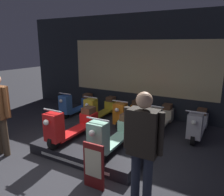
# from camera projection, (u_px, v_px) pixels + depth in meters

# --- Properties ---
(ground_plane) EXTENTS (30.00, 30.00, 0.00)m
(ground_plane) POSITION_uv_depth(u_px,v_px,m) (51.00, 176.00, 3.87)
(ground_plane) COLOR #2D2D33
(shop_wall_back) EXTENTS (8.76, 0.09, 3.20)m
(shop_wall_back) POSITION_uv_depth(u_px,v_px,m) (140.00, 66.00, 6.92)
(shop_wall_back) COLOR #23282D
(shop_wall_back) RESTS_ON ground_plane
(display_platform) EXTENTS (2.31, 1.42, 0.23)m
(display_platform) POSITION_uv_depth(u_px,v_px,m) (93.00, 147.00, 4.71)
(display_platform) COLOR black
(display_platform) RESTS_ON ground_plane
(scooter_display_left) EXTENTS (0.45, 1.62, 0.81)m
(scooter_display_left) POSITION_uv_depth(u_px,v_px,m) (73.00, 124.00, 4.83)
(scooter_display_left) COLOR black
(scooter_display_left) RESTS_ON display_platform
(scooter_display_right) EXTENTS (0.45, 1.62, 0.81)m
(scooter_display_right) POSITION_uv_depth(u_px,v_px,m) (114.00, 133.00, 4.34)
(scooter_display_right) COLOR black
(scooter_display_right) RESTS_ON display_platform
(scooter_backrow_0) EXTENTS (0.45, 1.62, 0.81)m
(scooter_backrow_0) POSITION_uv_depth(u_px,v_px,m) (77.00, 104.00, 7.29)
(scooter_backrow_0) COLOR black
(scooter_backrow_0) RESTS_ON ground_plane
(scooter_backrow_1) EXTENTS (0.45, 1.62, 0.81)m
(scooter_backrow_1) POSITION_uv_depth(u_px,v_px,m) (101.00, 108.00, 6.84)
(scooter_backrow_1) COLOR black
(scooter_backrow_1) RESTS_ON ground_plane
(scooter_backrow_2) EXTENTS (0.45, 1.62, 0.81)m
(scooter_backrow_2) POSITION_uv_depth(u_px,v_px,m) (129.00, 113.00, 6.39)
(scooter_backrow_2) COLOR black
(scooter_backrow_2) RESTS_ON ground_plane
(scooter_backrow_3) EXTENTS (0.45, 1.62, 0.81)m
(scooter_backrow_3) POSITION_uv_depth(u_px,v_px,m) (161.00, 118.00, 5.94)
(scooter_backrow_3) COLOR black
(scooter_backrow_3) RESTS_ON ground_plane
(scooter_backrow_4) EXTENTS (0.45, 1.62, 0.81)m
(scooter_backrow_4) POSITION_uv_depth(u_px,v_px,m) (198.00, 124.00, 5.49)
(scooter_backrow_4) COLOR black
(scooter_backrow_4) RESTS_ON ground_plane
(person_right_browsing) EXTENTS (0.56, 0.23, 1.68)m
(person_right_browsing) POSITION_uv_depth(u_px,v_px,m) (143.00, 142.00, 2.94)
(person_right_browsing) COLOR #232838
(person_right_browsing) RESTS_ON ground_plane
(price_sign_board) EXTENTS (0.37, 0.04, 0.78)m
(price_sign_board) POSITION_uv_depth(u_px,v_px,m) (94.00, 166.00, 3.46)
(price_sign_board) COLOR maroon
(price_sign_board) RESTS_ON ground_plane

